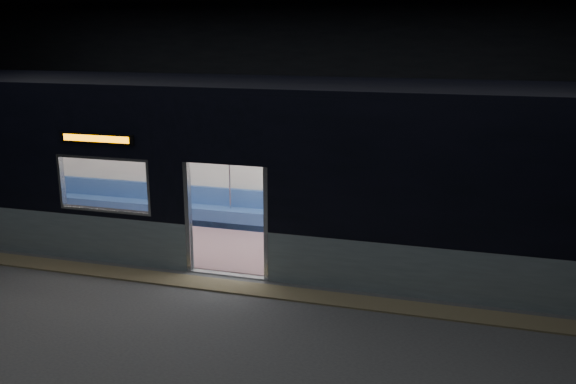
% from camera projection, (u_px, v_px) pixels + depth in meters
% --- Properties ---
extents(station_floor, '(24.00, 14.00, 0.01)m').
position_uv_depth(station_floor, '(205.00, 299.00, 10.01)').
color(station_floor, '#47494C').
rests_on(station_floor, ground).
extents(station_envelope, '(24.00, 14.00, 5.00)m').
position_uv_depth(station_envelope, '(196.00, 73.00, 9.06)').
color(station_envelope, black).
rests_on(station_envelope, station_floor).
extents(tactile_strip, '(22.80, 0.50, 0.03)m').
position_uv_depth(tactile_strip, '(218.00, 285.00, 10.51)').
color(tactile_strip, '#8C7F59').
rests_on(tactile_strip, station_floor).
extents(metro_car, '(18.00, 3.04, 3.35)m').
position_uv_depth(metro_car, '(254.00, 159.00, 11.90)').
color(metro_car, '#90A3AC').
rests_on(metro_car, station_floor).
extents(passenger, '(0.40, 0.65, 1.29)m').
position_uv_depth(passenger, '(469.00, 214.00, 12.00)').
color(passenger, black).
rests_on(passenger, metro_car).
extents(handbag, '(0.32, 0.29, 0.14)m').
position_uv_depth(handbag, '(471.00, 222.00, 11.83)').
color(handbag, black).
rests_on(handbag, passenger).
extents(transit_map, '(1.01, 0.03, 0.66)m').
position_uv_depth(transit_map, '(435.00, 173.00, 12.30)').
color(transit_map, white).
rests_on(transit_map, metro_car).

